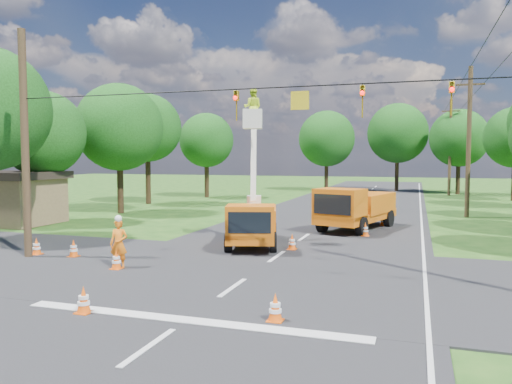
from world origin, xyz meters
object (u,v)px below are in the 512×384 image
(bucket_truck, at_px, (252,212))
(pole_left, at_px, (25,145))
(traffic_cone_0, at_px, (84,300))
(tree_left_c, at_px, (42,134))
(traffic_cone_5, at_px, (74,248))
(tree_left_f, at_px, (206,140))
(ground_worker, at_px, (119,244))
(traffic_cone_7, at_px, (383,220))
(traffic_cone_6, at_px, (37,247))
(tree_far_a, at_px, (327,139))
(tree_far_c, at_px, (459,138))
(pole_right_mid, at_px, (469,141))
(traffic_cone_2, at_px, (292,242))
(traffic_cone_4, at_px, (116,260))
(tree_left_e, at_px, (147,128))
(shed, at_px, (12,197))
(traffic_cone_3, at_px, (365,229))
(pole_right_far, at_px, (450,147))
(tree_left_d, at_px, (119,127))
(tree_far_b, at_px, (398,133))
(second_truck, at_px, (355,208))
(distant_car, at_px, (372,197))
(traffic_cone_1, at_px, (275,308))

(bucket_truck, bearing_deg, pole_left, -161.98)
(traffic_cone_0, xyz_separation_m, tree_left_c, (-13.73, 14.45, 5.08))
(traffic_cone_5, xyz_separation_m, tree_left_f, (-7.03, 29.45, 5.33))
(ground_worker, height_order, traffic_cone_7, ground_worker)
(traffic_cone_6, height_order, tree_far_a, tree_far_a)
(traffic_cone_7, relative_size, tree_far_c, 0.08)
(traffic_cone_5, xyz_separation_m, pole_right_mid, (16.27, 19.45, 4.75))
(traffic_cone_6, height_order, tree_left_c, tree_left_c)
(traffic_cone_2, relative_size, traffic_cone_6, 1.00)
(traffic_cone_4, relative_size, pole_left, 0.08)
(bucket_truck, bearing_deg, tree_left_e, 115.98)
(traffic_cone_5, xyz_separation_m, shed, (-10.23, 7.45, 1.26))
(traffic_cone_0, height_order, traffic_cone_7, same)
(traffic_cone_4, height_order, tree_left_e, tree_left_e)
(shed, bearing_deg, tree_far_c, 51.03)
(traffic_cone_7, bearing_deg, traffic_cone_3, -98.28)
(traffic_cone_6, distance_m, pole_right_far, 43.71)
(tree_left_d, bearing_deg, traffic_cone_7, -3.99)
(traffic_cone_4, distance_m, traffic_cone_5, 3.23)
(traffic_cone_0, distance_m, traffic_cone_7, 20.15)
(shed, bearing_deg, traffic_cone_5, -36.06)
(traffic_cone_0, height_order, traffic_cone_6, same)
(traffic_cone_4, height_order, tree_far_b, tree_far_b)
(traffic_cone_4, height_order, tree_left_c, tree_left_c)
(ground_worker, distance_m, shed, 15.68)
(shed, xyz_separation_m, tree_far_a, (13.00, 35.00, 4.57))
(second_truck, height_order, pole_right_mid, pole_right_mid)
(shed, distance_m, tree_far_c, 43.95)
(bucket_truck, distance_m, traffic_cone_0, 10.76)
(tree_left_f, bearing_deg, traffic_cone_4, -72.13)
(ground_worker, bearing_deg, traffic_cone_7, 50.33)
(pole_left, distance_m, tree_left_c, 11.44)
(traffic_cone_2, bearing_deg, traffic_cone_6, -156.09)
(traffic_cone_3, xyz_separation_m, pole_right_far, (5.66, 30.50, 4.75))
(traffic_cone_2, bearing_deg, tree_far_b, 86.03)
(distant_car, distance_m, traffic_cone_5, 28.19)
(tree_far_c, bearing_deg, tree_left_f, -153.72)
(distant_car, relative_size, pole_right_far, 0.37)
(traffic_cone_2, height_order, shed, shed)
(second_truck, distance_m, traffic_cone_7, 2.65)
(traffic_cone_5, xyz_separation_m, tree_left_e, (-9.03, 21.45, 6.13))
(distant_car, relative_size, pole_right_mid, 0.37)
(bucket_truck, bearing_deg, traffic_cone_2, -29.07)
(bucket_truck, distance_m, pole_right_mid, 18.36)
(traffic_cone_1, xyz_separation_m, tree_far_c, (7.43, 46.56, 5.70))
(pole_right_far, xyz_separation_m, tree_left_e, (-25.30, -18.00, 1.38))
(pole_right_far, height_order, tree_left_d, pole_right_far)
(tree_far_c, bearing_deg, pole_right_mid, -92.60)
(second_truck, bearing_deg, shed, -153.54)
(pole_left, bearing_deg, pole_right_mid, 48.01)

